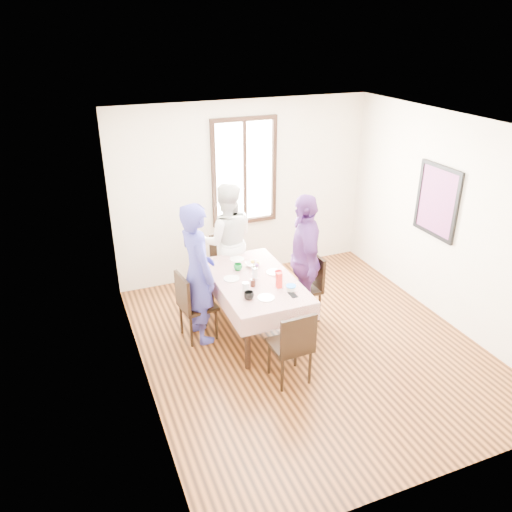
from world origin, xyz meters
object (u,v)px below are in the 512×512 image
(chair_left, at_px, (198,305))
(person_right, at_px, (303,260))
(chair_right, at_px, (303,289))
(person_left, at_px, (197,273))
(dining_table, at_px, (255,306))
(chair_near, at_px, (290,345))
(chair_far, at_px, (228,266))
(person_far, at_px, (228,242))

(chair_left, relative_size, person_right, 0.51)
(chair_right, distance_m, person_left, 1.47)
(dining_table, height_order, person_left, person_left)
(chair_near, bearing_deg, chair_right, 55.63)
(chair_far, xyz_separation_m, person_far, (0.00, -0.02, 0.40))
(chair_far, relative_size, person_far, 0.53)
(chair_left, relative_size, chair_near, 1.00)
(chair_right, xyz_separation_m, person_right, (-0.02, 0.00, 0.43))
(chair_left, distance_m, chair_far, 1.15)
(dining_table, height_order, person_far, person_far)
(person_far, bearing_deg, person_right, 137.11)
(person_left, bearing_deg, person_far, -45.03)
(person_far, height_order, person_right, person_right)
(chair_right, relative_size, person_right, 0.51)
(chair_left, height_order, chair_right, same)
(chair_right, height_order, chair_near, same)
(chair_far, bearing_deg, chair_near, 91.46)
(dining_table, relative_size, chair_far, 1.69)
(chair_far, xyz_separation_m, person_left, (-0.69, -0.91, 0.45))
(dining_table, height_order, chair_near, chair_near)
(dining_table, relative_size, person_left, 0.85)
(chair_near, bearing_deg, dining_table, 88.44)
(chair_near, bearing_deg, chair_left, 119.10)
(chair_near, height_order, person_right, person_right)
(chair_right, relative_size, person_far, 0.53)
(chair_left, bearing_deg, person_left, 82.61)
(chair_near, xyz_separation_m, person_far, (0.00, 2.09, 0.40))
(chair_far, height_order, person_far, person_far)
(person_left, bearing_deg, dining_table, -108.97)
(chair_near, height_order, person_far, person_far)
(chair_right, distance_m, person_far, 1.28)
(chair_near, xyz_separation_m, person_right, (0.69, 1.10, 0.43))
(chair_right, relative_size, chair_near, 1.00)
(dining_table, distance_m, chair_far, 1.06)
(chair_left, distance_m, person_right, 1.47)
(chair_left, distance_m, chair_right, 1.42)
(chair_left, height_order, person_right, person_right)
(chair_near, xyz_separation_m, person_left, (-0.69, 1.20, 0.45))
(dining_table, xyz_separation_m, person_right, (0.69, 0.05, 0.51))
(dining_table, relative_size, person_far, 0.90)
(chair_near, relative_size, person_left, 0.50)
(chair_right, bearing_deg, chair_left, 83.77)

